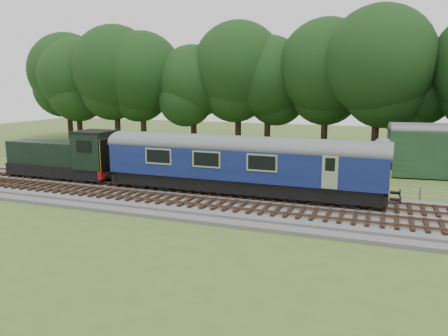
% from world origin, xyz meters
% --- Properties ---
extents(ground, '(120.00, 120.00, 0.00)m').
position_xyz_m(ground, '(0.00, 0.00, 0.00)').
color(ground, '#455D22').
rests_on(ground, ground).
extents(ballast, '(70.00, 7.00, 0.35)m').
position_xyz_m(ballast, '(0.00, 0.00, 0.17)').
color(ballast, '#4C4C4F').
rests_on(ballast, ground).
extents(track_north, '(67.20, 2.40, 0.21)m').
position_xyz_m(track_north, '(0.00, 1.40, 0.42)').
color(track_north, black).
rests_on(track_north, ballast).
extents(track_south, '(67.20, 2.40, 0.21)m').
position_xyz_m(track_south, '(0.00, -1.60, 0.42)').
color(track_south, black).
rests_on(track_south, ballast).
extents(fence, '(64.00, 0.12, 1.00)m').
position_xyz_m(fence, '(0.00, 4.50, 0.00)').
color(fence, '#6B6054').
rests_on(fence, ground).
extents(tree_line, '(70.00, 8.00, 18.00)m').
position_xyz_m(tree_line, '(0.00, 22.00, 0.00)').
color(tree_line, black).
rests_on(tree_line, ground).
extents(dmu_railcar, '(18.05, 2.86, 3.88)m').
position_xyz_m(dmu_railcar, '(3.13, 1.40, 2.61)').
color(dmu_railcar, black).
rests_on(dmu_railcar, ground).
extents(shunter_loco, '(8.91, 2.60, 3.38)m').
position_xyz_m(shunter_loco, '(-10.79, 1.40, 1.97)').
color(shunter_loco, black).
rests_on(shunter_loco, ground).
extents(worker, '(0.70, 0.52, 1.74)m').
position_xyz_m(worker, '(-7.12, 0.64, 1.22)').
color(worker, '#FA620D').
rests_on(worker, ballast).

